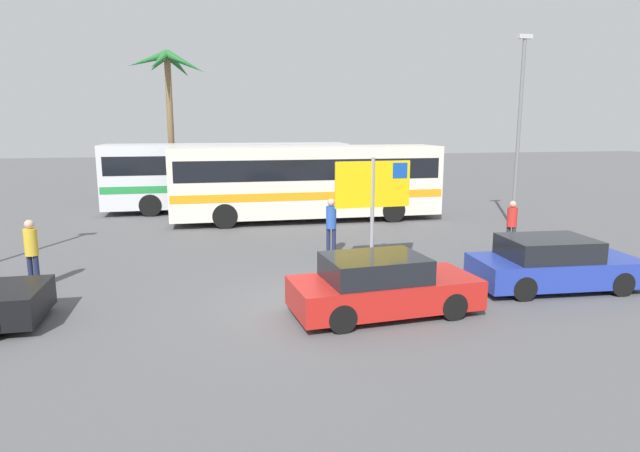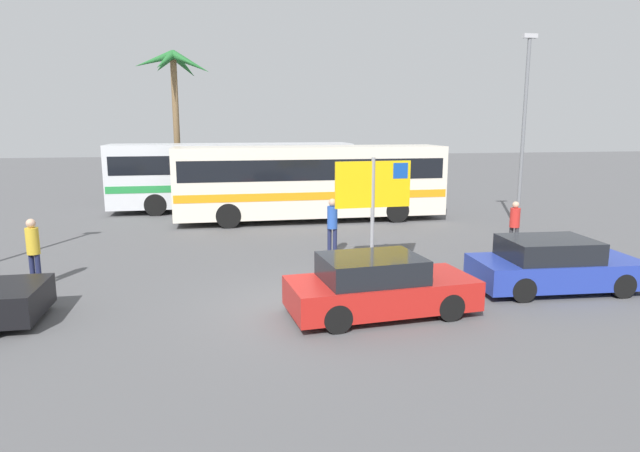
% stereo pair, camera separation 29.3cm
% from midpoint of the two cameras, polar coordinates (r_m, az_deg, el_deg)
% --- Properties ---
extents(ground, '(120.00, 120.00, 0.00)m').
position_cam_midpoint_polar(ground, '(12.76, -0.80, -8.23)').
color(ground, '#565659').
extents(bus_front_coach, '(11.34, 2.46, 3.17)m').
position_cam_midpoint_polar(bus_front_coach, '(23.34, -1.76, 4.89)').
color(bus_front_coach, silver).
rests_on(bus_front_coach, ground).
extents(bus_rear_coach, '(11.34, 2.46, 3.17)m').
position_cam_midpoint_polar(bus_rear_coach, '(26.60, -9.91, 5.45)').
color(bus_rear_coach, silver).
rests_on(bus_rear_coach, ground).
extents(ferry_sign, '(2.20, 0.18, 3.20)m').
position_cam_midpoint_polar(ferry_sign, '(15.41, 5.14, 3.89)').
color(ferry_sign, gray).
rests_on(ferry_sign, ground).
extents(car_red, '(4.20, 2.10, 1.32)m').
position_cam_midpoint_polar(car_red, '(12.05, 5.75, -6.26)').
color(car_red, red).
rests_on(car_red, ground).
extents(car_blue, '(4.19, 2.03, 1.32)m').
position_cam_midpoint_polar(car_blue, '(14.94, 22.61, -3.70)').
color(car_blue, '#23389E').
rests_on(car_blue, ground).
extents(pedestrian_near_sign, '(0.32, 0.32, 1.83)m').
position_cam_midpoint_polar(pedestrian_near_sign, '(17.09, 0.68, 0.41)').
color(pedestrian_near_sign, '#1E2347').
rests_on(pedestrian_near_sign, ground).
extents(pedestrian_crossing_lot, '(0.32, 0.32, 1.77)m').
position_cam_midpoint_polar(pedestrian_crossing_lot, '(15.61, -28.35, -2.03)').
color(pedestrian_crossing_lot, '#1E2347').
rests_on(pedestrian_crossing_lot, ground).
extents(pedestrian_by_bus, '(0.32, 0.32, 1.65)m').
position_cam_midpoint_polar(pedestrian_by_bus, '(18.91, 18.95, 0.45)').
color(pedestrian_by_bus, '#2D2D33').
rests_on(pedestrian_by_bus, ground).
extents(lamp_post_left_side, '(0.56, 0.20, 7.44)m').
position_cam_midpoint_polar(lamp_post_left_side, '(22.93, 19.70, 9.84)').
color(lamp_post_left_side, slate).
rests_on(lamp_post_left_side, ground).
extents(palm_tree_seaside, '(3.85, 3.61, 7.74)m').
position_cam_midpoint_polar(palm_tree_seaside, '(29.46, -15.80, 14.48)').
color(palm_tree_seaside, brown).
rests_on(palm_tree_seaside, ground).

